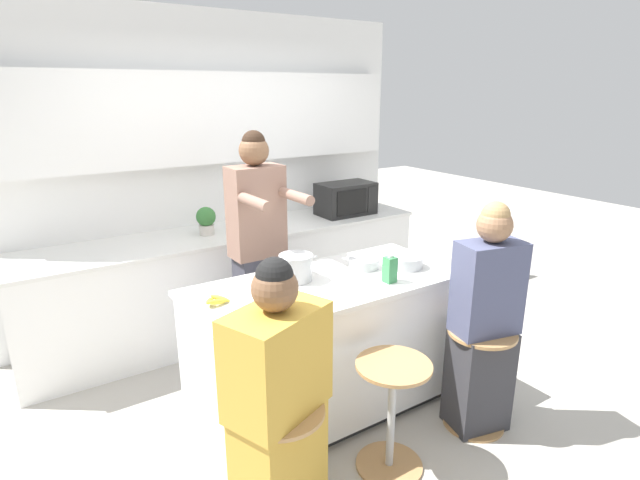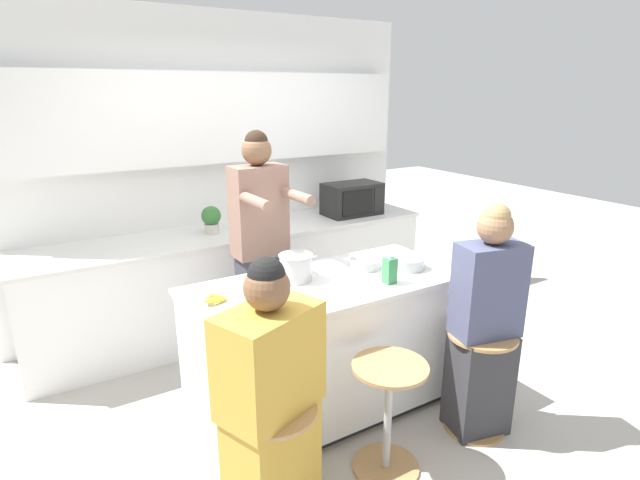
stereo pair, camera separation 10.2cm
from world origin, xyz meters
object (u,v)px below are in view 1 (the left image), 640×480
bar_stool_leftmost (282,459)px  cooking_pot (296,268)px  coffee_cup_far (261,314)px  microwave (346,199)px  kitchen_island (327,346)px  potted_plant (206,220)px  person_seated_near (484,328)px  juice_carton (390,269)px  person_wrapped_blanket (278,410)px  fruit_bowl (364,263)px  bar_stool_center (392,408)px  banana_bunch (216,300)px  bar_stool_rightmost (478,371)px  person_cooking (258,255)px  coffee_cup_near (267,292)px

bar_stool_leftmost → cooking_pot: cooking_pot is taller
coffee_cup_far → microwave: bearing=43.7°
kitchen_island → potted_plant: potted_plant is taller
person_seated_near → juice_carton: bearing=144.2°
person_wrapped_blanket → person_seated_near: size_ratio=0.95×
person_wrapped_blanket → potted_plant: person_wrapped_blanket is taller
bar_stool_leftmost → potted_plant: potted_plant is taller
juice_carton → fruit_bowl: bearing=84.6°
bar_stool_center → microwave: microwave is taller
bar_stool_leftmost → juice_carton: 1.27m
person_wrapped_blanket → banana_bunch: bearing=68.9°
bar_stool_rightmost → person_seated_near: person_seated_near is taller
fruit_bowl → juice_carton: size_ratio=1.16×
bar_stool_leftmost → cooking_pot: (0.55, 0.78, 0.61)m
person_cooking → banana_bunch: bearing=-132.6°
potted_plant → microwave: bearing=-2.3°
person_seated_near → potted_plant: size_ratio=6.23×
person_seated_near → coffee_cup_far: size_ratio=13.13×
coffee_cup_near → banana_bunch: bearing=162.1°
banana_bunch → kitchen_island: bearing=-4.0°
bar_stool_leftmost → fruit_bowl: bearing=35.1°
cooking_pot → microwave: microwave is taller
bar_stool_rightmost → fruit_bowl: bearing=115.7°
coffee_cup_far → coffee_cup_near: bearing=55.9°
bar_stool_leftmost → juice_carton: (1.02, 0.44, 0.61)m
kitchen_island → coffee_cup_far: (-0.59, -0.27, 0.49)m
person_seated_near → microwave: person_seated_near is taller
kitchen_island → bar_stool_center: (0.00, -0.64, -0.08)m
potted_plant → cooking_pot: bearing=-86.6°
microwave → kitchen_island: bearing=-129.6°
bar_stool_rightmost → cooking_pot: bearing=137.5°
person_seated_near → cooking_pot: 1.20m
kitchen_island → person_cooking: size_ratio=0.97×
potted_plant → person_cooking: bearing=-81.5°
coffee_cup_far → potted_plant: 1.76m
potted_plant → juice_carton: bearing=-71.9°
fruit_bowl → coffee_cup_far: (-0.94, -0.35, 0.01)m
fruit_bowl → person_seated_near: bearing=-64.1°
bar_stool_rightmost → person_cooking: (-0.81, 1.37, 0.52)m
bar_stool_center → coffee_cup_far: coffee_cup_far is taller
coffee_cup_far → potted_plant: (0.36, 1.72, 0.07)m
bar_stool_rightmost → bar_stool_center: bearing=179.3°
cooking_pot → coffee_cup_far: size_ratio=2.71×
coffee_cup_far → potted_plant: potted_plant is taller
bar_stool_leftmost → person_cooking: 1.59m
microwave → potted_plant: size_ratio=2.30×
coffee_cup_near → coffee_cup_far: (-0.16, -0.23, -0.00)m
coffee_cup_near → coffee_cup_far: coffee_cup_near is taller
kitchen_island → coffee_cup_near: coffee_cup_near is taller
person_cooking → person_seated_near: (0.82, -1.38, -0.23)m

